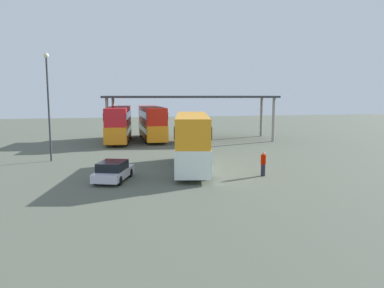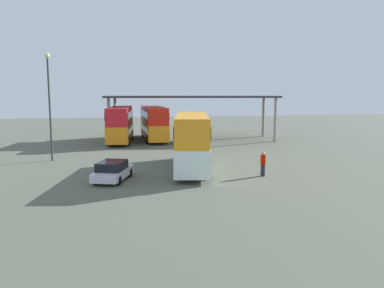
{
  "view_description": "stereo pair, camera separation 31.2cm",
  "coord_description": "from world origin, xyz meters",
  "px_view_note": "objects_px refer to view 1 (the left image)",
  "views": [
    {
      "loc": [
        -5.48,
        -25.36,
        5.85
      ],
      "look_at": [
        0.69,
        2.77,
        2.0
      ],
      "focal_mm": 35.23,
      "sensor_mm": 36.0,
      "label": 1
    },
    {
      "loc": [
        -5.18,
        -25.42,
        5.85
      ],
      "look_at": [
        0.69,
        2.77,
        2.0
      ],
      "focal_mm": 35.23,
      "sensor_mm": 36.0,
      "label": 2
    }
  ],
  "objects_px": {
    "lamppost_tall": "(48,95)",
    "pedestrian_waiting": "(263,164)",
    "double_decker_main": "(192,140)",
    "double_decker_near_canopy": "(119,123)",
    "double_decker_mid_row": "(152,122)",
    "parked_hatchback": "(113,171)"
  },
  "relations": [
    {
      "from": "parked_hatchback",
      "to": "lamppost_tall",
      "type": "height_order",
      "value": "lamppost_tall"
    },
    {
      "from": "double_decker_main",
      "to": "double_decker_mid_row",
      "type": "xyz_separation_m",
      "value": [
        -0.92,
        19.72,
        -0.02
      ]
    },
    {
      "from": "lamppost_tall",
      "to": "pedestrian_waiting",
      "type": "xyz_separation_m",
      "value": [
        15.74,
        -9.65,
        -4.81
      ]
    },
    {
      "from": "double_decker_near_canopy",
      "to": "lamppost_tall",
      "type": "xyz_separation_m",
      "value": [
        -6.2,
        -12.28,
        3.37
      ]
    },
    {
      "from": "double_decker_main",
      "to": "lamppost_tall",
      "type": "height_order",
      "value": "lamppost_tall"
    },
    {
      "from": "double_decker_near_canopy",
      "to": "double_decker_mid_row",
      "type": "bearing_deg",
      "value": -68.3
    },
    {
      "from": "lamppost_tall",
      "to": "pedestrian_waiting",
      "type": "relative_size",
      "value": 5.2
    },
    {
      "from": "lamppost_tall",
      "to": "double_decker_main",
      "type": "bearing_deg",
      "value": -29.07
    },
    {
      "from": "double_decker_main",
      "to": "double_decker_mid_row",
      "type": "relative_size",
      "value": 0.93
    },
    {
      "from": "parked_hatchback",
      "to": "lamppost_tall",
      "type": "distance_m",
      "value": 11.48
    },
    {
      "from": "double_decker_main",
      "to": "double_decker_near_canopy",
      "type": "relative_size",
      "value": 0.93
    },
    {
      "from": "double_decker_main",
      "to": "lamppost_tall",
      "type": "relative_size",
      "value": 1.16
    },
    {
      "from": "double_decker_main",
      "to": "double_decker_mid_row",
      "type": "bearing_deg",
      "value": 14.29
    },
    {
      "from": "double_decker_mid_row",
      "to": "lamppost_tall",
      "type": "height_order",
      "value": "lamppost_tall"
    },
    {
      "from": "double_decker_mid_row",
      "to": "lamppost_tall",
      "type": "relative_size",
      "value": 1.25
    },
    {
      "from": "lamppost_tall",
      "to": "double_decker_mid_row",
      "type": "bearing_deg",
      "value": 52.42
    },
    {
      "from": "double_decker_mid_row",
      "to": "parked_hatchback",
      "type": "bearing_deg",
      "value": 166.82
    },
    {
      "from": "double_decker_near_canopy",
      "to": "double_decker_mid_row",
      "type": "relative_size",
      "value": 0.99
    },
    {
      "from": "parked_hatchback",
      "to": "pedestrian_waiting",
      "type": "relative_size",
      "value": 2.43
    },
    {
      "from": "double_decker_main",
      "to": "pedestrian_waiting",
      "type": "height_order",
      "value": "double_decker_main"
    },
    {
      "from": "double_decker_main",
      "to": "lamppost_tall",
      "type": "bearing_deg",
      "value": 72.56
    },
    {
      "from": "lamppost_tall",
      "to": "pedestrian_waiting",
      "type": "height_order",
      "value": "lamppost_tall"
    }
  ]
}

